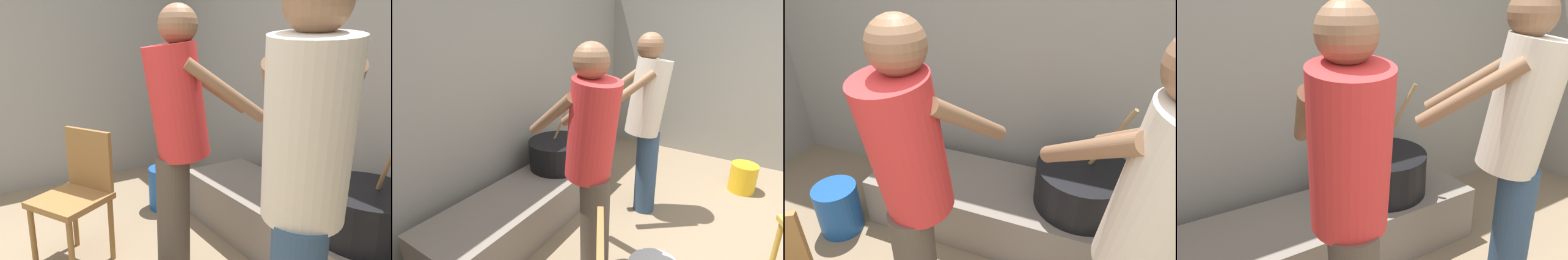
# 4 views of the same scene
# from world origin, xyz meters

# --- Properties ---
(block_enclosure_rear) EXTENTS (4.99, 0.20, 2.35)m
(block_enclosure_rear) POSITION_xyz_m (0.00, 2.36, 1.17)
(block_enclosure_rear) COLOR gray
(block_enclosure_rear) RESTS_ON ground_plane
(hearth_ledge) EXTENTS (1.97, 0.60, 0.37)m
(hearth_ledge) POSITION_xyz_m (-0.09, 1.84, 0.19)
(hearth_ledge) COLOR slate
(hearth_ledge) RESTS_ON ground_plane
(cooking_pot_main) EXTENTS (0.57, 0.57, 0.73)m
(cooking_pot_main) POSITION_xyz_m (0.36, 1.87, 0.51)
(cooking_pot_main) COLOR black
(cooking_pot_main) RESTS_ON hearth_ledge
(cook_in_cream_shirt) EXTENTS (0.69, 0.72, 1.67)m
(cook_in_cream_shirt) POSITION_xyz_m (0.61, 1.06, 0.96)
(cook_in_cream_shirt) COLOR navy
(cook_in_cream_shirt) RESTS_ON ground_plane
(cook_in_red_shirt) EXTENTS (0.50, 0.74, 1.63)m
(cook_in_red_shirt) POSITION_xyz_m (-0.32, 1.06, 0.93)
(cook_in_red_shirt) COLOR #4C4238
(cook_in_red_shirt) RESTS_ON ground_plane
(bucket_yellow_plastic) EXTENTS (0.27, 0.27, 0.32)m
(bucket_yellow_plastic) POSITION_xyz_m (1.52, 0.25, 0.16)
(bucket_yellow_plastic) COLOR gold
(bucket_yellow_plastic) RESTS_ON ground_plane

